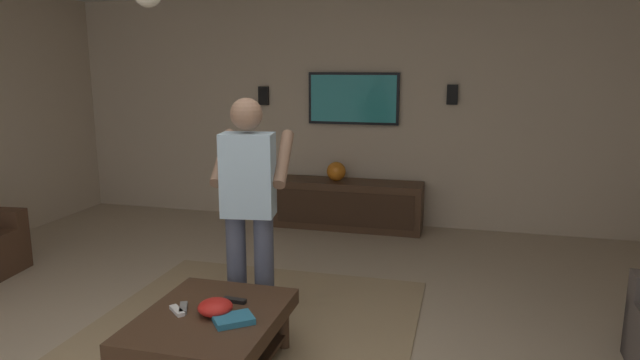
% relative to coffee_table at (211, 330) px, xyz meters
% --- Properties ---
extents(wall_back_tv, '(0.10, 7.00, 2.65)m').
position_rel_coffee_table_xyz_m(wall_back_tv, '(3.66, -0.02, 1.03)').
color(wall_back_tv, '#C6B299').
rests_on(wall_back_tv, ground).
extents(area_rug, '(3.20, 2.30, 0.01)m').
position_rel_coffee_table_xyz_m(area_rug, '(0.20, -0.00, -0.29)').
color(area_rug, '#9E8460').
rests_on(area_rug, ground).
extents(coffee_table, '(1.00, 0.80, 0.40)m').
position_rel_coffee_table_xyz_m(coffee_table, '(0.00, 0.00, 0.00)').
color(coffee_table, '#422B1C').
rests_on(coffee_table, ground).
extents(media_console, '(0.45, 1.70, 0.55)m').
position_rel_coffee_table_xyz_m(media_console, '(3.33, -0.14, -0.02)').
color(media_console, '#422B1C').
rests_on(media_console, ground).
extents(tv, '(0.05, 1.06, 0.60)m').
position_rel_coffee_table_xyz_m(tv, '(3.57, -0.14, 1.18)').
color(tv, black).
extents(person_standing, '(0.59, 0.60, 1.64)m').
position_rel_coffee_table_xyz_m(person_standing, '(0.72, 0.02, 0.64)').
color(person_standing, '#4C5166').
rests_on(person_standing, ground).
extents(bowl, '(0.21, 0.21, 0.09)m').
position_rel_coffee_table_xyz_m(bowl, '(-0.00, -0.04, 0.15)').
color(bowl, red).
rests_on(bowl, coffee_table).
extents(remote_white, '(0.13, 0.14, 0.02)m').
position_rel_coffee_table_xyz_m(remote_white, '(-0.04, 0.20, 0.12)').
color(remote_white, white).
rests_on(remote_white, coffee_table).
extents(remote_black, '(0.05, 0.15, 0.02)m').
position_rel_coffee_table_xyz_m(remote_black, '(0.19, -0.07, 0.12)').
color(remote_black, black).
rests_on(remote_black, coffee_table).
extents(remote_grey, '(0.15, 0.10, 0.02)m').
position_rel_coffee_table_xyz_m(remote_grey, '(0.01, 0.18, 0.12)').
color(remote_grey, slate).
rests_on(remote_grey, coffee_table).
extents(book, '(0.26, 0.27, 0.04)m').
position_rel_coffee_table_xyz_m(book, '(-0.07, -0.18, 0.12)').
color(book, teal).
rests_on(book, coffee_table).
extents(vase_round, '(0.22, 0.22, 0.22)m').
position_rel_coffee_table_xyz_m(vase_round, '(3.33, 0.01, 0.36)').
color(vase_round, orange).
rests_on(vase_round, media_console).
extents(wall_speaker_left, '(0.06, 0.12, 0.22)m').
position_rel_coffee_table_xyz_m(wall_speaker_left, '(3.58, -1.25, 1.24)').
color(wall_speaker_left, black).
extents(wall_speaker_right, '(0.06, 0.12, 0.22)m').
position_rel_coffee_table_xyz_m(wall_speaker_right, '(3.58, 0.97, 1.20)').
color(wall_speaker_right, black).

